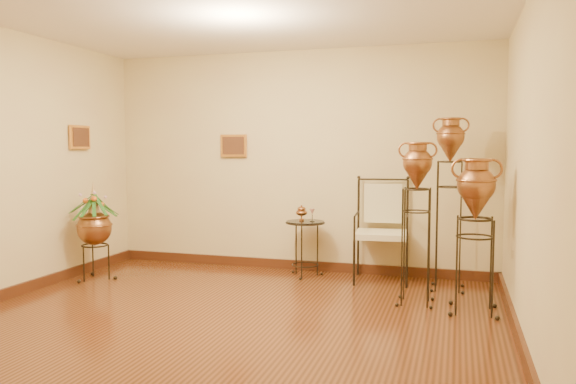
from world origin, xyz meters
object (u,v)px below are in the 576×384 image
(amphora_tall, at_px, (449,202))
(planter_urn, at_px, (94,224))
(amphora_mid, at_px, (416,222))
(armchair, at_px, (382,230))
(side_table, at_px, (305,247))

(amphora_tall, xyz_separation_m, planter_urn, (-4.05, -0.71, -0.31))
(amphora_mid, xyz_separation_m, armchair, (-0.46, 0.86, -0.23))
(amphora_tall, xyz_separation_m, amphora_mid, (-0.30, -0.68, -0.15))
(amphora_mid, height_order, planter_urn, amphora_mid)
(amphora_mid, bearing_deg, armchair, 117.94)
(amphora_tall, relative_size, side_table, 2.24)
(amphora_tall, relative_size, amphora_mid, 1.16)
(planter_urn, relative_size, side_table, 1.39)
(amphora_tall, relative_size, planter_urn, 1.61)
(side_table, bearing_deg, armchair, -0.05)
(amphora_mid, bearing_deg, amphora_tall, 66.10)
(armchair, bearing_deg, planter_urn, -169.80)
(amphora_tall, xyz_separation_m, side_table, (-1.69, 0.18, -0.63))
(armchair, xyz_separation_m, side_table, (-0.93, 0.00, -0.25))
(amphora_tall, height_order, side_table, amphora_tall)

